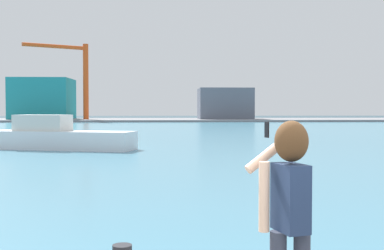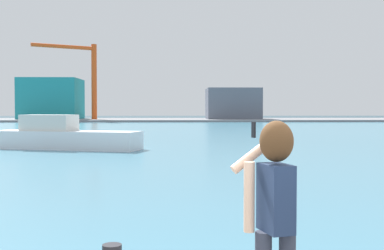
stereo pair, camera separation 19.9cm
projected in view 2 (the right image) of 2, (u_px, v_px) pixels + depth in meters
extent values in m
plane|color=#334751|center=(180.00, 131.00, 53.61)|extent=(220.00, 220.00, 0.00)
cube|color=teal|center=(180.00, 130.00, 55.61)|extent=(140.00, 100.00, 0.02)
cube|color=gray|center=(178.00, 120.00, 95.55)|extent=(140.00, 20.00, 0.40)
cube|color=#1E2D4C|center=(276.00, 198.00, 4.07)|extent=(0.28, 0.38, 0.56)
sphere|color=#E0B293|center=(276.00, 142.00, 4.06)|extent=(0.22, 0.22, 0.22)
ellipsoid|color=#472D19|center=(277.00, 141.00, 4.04)|extent=(0.28, 0.26, 0.34)
cylinder|color=#E0B293|center=(249.00, 197.00, 4.06)|extent=(0.09, 0.09, 0.58)
cylinder|color=#E0B293|center=(259.00, 150.00, 4.25)|extent=(0.53, 0.22, 0.40)
cube|color=black|center=(254.00, 130.00, 4.36)|extent=(0.03, 0.07, 0.14)
cube|color=white|center=(66.00, 140.00, 29.00)|extent=(9.12, 4.62, 1.07)
cube|color=silver|center=(49.00, 123.00, 29.25)|extent=(3.44, 2.42, 0.95)
cube|color=teal|center=(52.00, 99.00, 95.69)|extent=(10.88, 10.39, 7.77)
cube|color=slate|center=(233.00, 104.00, 96.15)|extent=(10.18, 9.16, 5.92)
cylinder|color=#D84C19|center=(94.00, 82.00, 91.94)|extent=(1.00, 1.00, 13.96)
cylinder|color=#D84C19|center=(64.00, 47.00, 88.76)|extent=(10.32, 6.21, 0.70)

